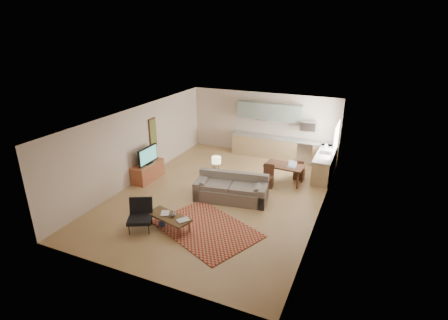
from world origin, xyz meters
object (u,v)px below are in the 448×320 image
at_px(dining_table, 284,174).
at_px(console_table, 216,179).
at_px(sofa, 231,188).
at_px(coffee_table, 169,222).
at_px(armchair, 140,216).
at_px(tv_credenza, 148,171).

bearing_deg(dining_table, console_table, -142.38).
xyz_separation_m(sofa, coffee_table, (-0.92, -2.28, -0.22)).
relative_size(sofa, armchair, 2.87).
bearing_deg(sofa, coffee_table, -121.17).
bearing_deg(coffee_table, tv_credenza, 148.62).
bearing_deg(coffee_table, armchair, -137.99).
relative_size(armchair, console_table, 1.29).
xyz_separation_m(console_table, dining_table, (2.04, 1.39, 0.01)).
distance_m(sofa, dining_table, 2.35).
bearing_deg(armchair, console_table, 49.43).
distance_m(coffee_table, console_table, 2.91).
bearing_deg(sofa, console_table, 133.52).
height_order(tv_credenza, console_table, console_table).
xyz_separation_m(sofa, dining_table, (1.23, 2.00, -0.08)).
height_order(armchair, tv_credenza, armchair).
height_order(coffee_table, console_table, console_table).
xyz_separation_m(coffee_table, armchair, (-0.70, -0.37, 0.22)).
bearing_deg(dining_table, tv_credenza, -156.10).
distance_m(tv_credenza, console_table, 2.64).
distance_m(console_table, dining_table, 2.46).
bearing_deg(armchair, sofa, 31.94).
height_order(sofa, armchair, armchair).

